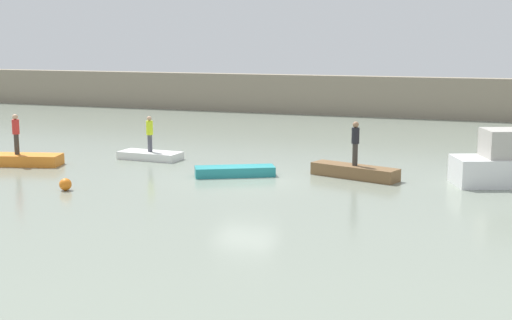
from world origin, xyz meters
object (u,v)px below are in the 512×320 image
Objects in this scene: rowboat_teal at (235,171)px; person_red_shirt at (16,132)px; rowboat_white at (150,155)px; mooring_buoy at (65,184)px; person_hiviz_shirt at (150,132)px; rowboat_brown at (355,172)px; person_dark_shirt at (355,141)px; rowboat_orange at (18,160)px.

person_red_shirt is (-10.22, -0.99, 1.33)m from rowboat_teal.
rowboat_teal is 1.81× the size of person_red_shirt.
rowboat_white is 7.29m from mooring_buoy.
person_red_shirt is 3.91× the size of mooring_buoy.
rowboat_white is 0.90× the size of rowboat_teal.
person_red_shirt reaches higher than mooring_buoy.
rowboat_white is at bearing 35.16° from person_red_shirt.
rowboat_teal is 1.95× the size of person_hiviz_shirt.
rowboat_teal is 0.89× the size of rowboat_brown.
mooring_buoy is at bearing -130.41° from rowboat_brown.
person_dark_shirt is at bearing 8.75° from person_red_shirt.
rowboat_teal is 4.97m from rowboat_brown.
rowboat_orange reaches higher than rowboat_white.
rowboat_orange is 15.24m from person_dark_shirt.
mooring_buoy is at bearing -163.95° from rowboat_teal.
person_red_shirt reaches higher than person_hiviz_shirt.
rowboat_orange is 1.28m from person_red_shirt.
rowboat_brown is 2.19× the size of person_hiviz_shirt.
person_dark_shirt is (15.01, 2.31, 1.30)m from rowboat_orange.
person_hiviz_shirt is at bearing 0.00° from rowboat_white.
rowboat_orange is 1.19× the size of rowboat_teal.
person_red_shirt reaches higher than rowboat_teal.
rowboat_orange reaches higher than rowboat_teal.
mooring_buoy is (-9.77, -6.13, -0.03)m from rowboat_brown.
rowboat_white is 0.80× the size of rowboat_brown.
rowboat_white is 6.38× the size of mooring_buoy.
person_red_shirt is at bearing -144.84° from person_hiviz_shirt.
person_red_shirt is (-15.01, -2.31, 1.27)m from rowboat_brown.
person_hiviz_shirt is 0.93× the size of person_red_shirt.
mooring_buoy reaches higher than rowboat_white.
mooring_buoy is at bearing -51.07° from rowboat_orange.
rowboat_teal is 6.93m from mooring_buoy.
rowboat_brown is at bearing 8.75° from person_red_shirt.
mooring_buoy is at bearing -84.64° from rowboat_white.
person_hiviz_shirt reaches higher than rowboat_orange.
person_hiviz_shirt is at bearing -168.99° from rowboat_brown.
rowboat_teal is 10.35m from person_red_shirt.
rowboat_orange is 6.48m from mooring_buoy.
rowboat_brown reaches higher than rowboat_orange.
person_hiviz_shirt is at bearing 35.16° from person_red_shirt.
mooring_buoy is (0.33, -7.28, 0.05)m from rowboat_white.
rowboat_orange is 2.15× the size of person_red_shirt.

